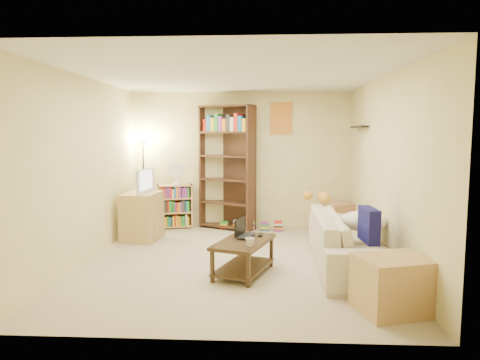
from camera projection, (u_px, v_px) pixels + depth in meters
The scene contains 19 objects.
room at pixel (234, 142), 5.67m from camera, with size 4.50×4.54×2.52m.
sofa at pixel (351, 240), 5.63m from camera, with size 1.00×2.39×0.69m, color beige.
navy_pillow at pixel (369, 225), 5.08m from camera, with size 0.45×0.14×0.41m, color #141357.
cream_blanket at pixel (364, 221), 5.64m from camera, with size 0.63×0.45×0.27m, color white.
tabby_cat at pixel (321, 197), 6.50m from camera, with size 0.54×0.21×0.19m.
coffee_table at pixel (244, 252), 5.29m from camera, with size 0.82×1.08×0.43m.
laptop at pixel (250, 236), 5.42m from camera, with size 0.33×0.41×0.03m, color black.
laptop_screen at pixel (240, 227), 5.46m from camera, with size 0.01×0.32×0.21m, color white.
mug at pixel (250, 242), 4.98m from camera, with size 0.13×0.13×0.10m, color silver.
tv_remote at pixel (260, 235), 5.53m from camera, with size 0.05×0.17×0.02m, color black.
tv_stand at pixel (142, 216), 7.03m from camera, with size 0.52×0.73×0.78m, color tan.
television at pixel (141, 181), 6.97m from camera, with size 0.16×0.69×0.39m, color black.
tall_bookshelf at pixel (227, 164), 7.76m from camera, with size 1.06×0.73×2.25m.
short_bookshelf at pixel (175, 206), 7.90m from camera, with size 0.67×0.42×0.81m.
desk_fan at pixel (176, 172), 7.78m from camera, with size 0.29×0.16×0.42m.
floor_lamp at pixel (143, 158), 7.81m from camera, with size 0.28×0.28×1.64m.
side_table at pixel (338, 217), 7.58m from camera, with size 0.46×0.46×0.53m, color tan.
end_cabinet at pixel (393, 285), 4.16m from camera, with size 0.66×0.55×0.55m, color tan.
book_stacks at pixel (252, 225), 7.75m from camera, with size 1.15×0.27×0.20m.
Camera 1 is at (0.37, -5.68, 1.73)m, focal length 32.00 mm.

